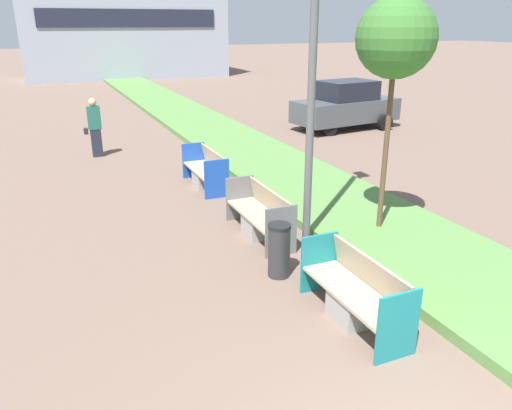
% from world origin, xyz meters
% --- Properties ---
extents(planter_grass_strip, '(2.80, 120.00, 0.18)m').
position_xyz_m(planter_grass_strip, '(3.20, 12.00, 0.09)').
color(planter_grass_strip, '#568442').
rests_on(planter_grass_strip, ground).
extents(building_backdrop, '(14.60, 6.14, 7.71)m').
position_xyz_m(building_backdrop, '(4.00, 38.45, 3.85)').
color(building_backdrop, '#939EAD').
rests_on(building_backdrop, ground).
extents(bench_teal_frame, '(0.65, 1.94, 0.94)m').
position_xyz_m(bench_teal_frame, '(0.94, 2.95, 0.36)').
color(bench_teal_frame, '#9E9B96').
rests_on(bench_teal_frame, ground).
extents(bench_grey_frame, '(0.65, 2.01, 0.94)m').
position_xyz_m(bench_grey_frame, '(0.94, 6.21, 0.37)').
color(bench_grey_frame, '#9E9B96').
rests_on(bench_grey_frame, ground).
extents(bench_blue_frame, '(0.65, 1.93, 0.94)m').
position_xyz_m(bench_blue_frame, '(0.94, 9.61, 0.36)').
color(bench_blue_frame, '#9E9B96').
rests_on(bench_blue_frame, ground).
extents(litter_bin, '(0.38, 0.38, 0.92)m').
position_xyz_m(litter_bin, '(0.54, 4.56, 0.46)').
color(litter_bin, '#2D2D30').
rests_on(litter_bin, ground).
extents(sapling_tree_near, '(1.41, 1.41, 4.42)m').
position_xyz_m(sapling_tree_near, '(3.11, 5.32, 3.69)').
color(sapling_tree_near, brown).
rests_on(sapling_tree_near, ground).
extents(pedestrian_walking, '(0.53, 0.24, 1.81)m').
position_xyz_m(pedestrian_walking, '(-1.23, 13.92, 0.93)').
color(pedestrian_walking, '#232633').
rests_on(pedestrian_walking, ground).
extents(parked_car_distant, '(4.39, 2.28, 1.86)m').
position_xyz_m(parked_car_distant, '(8.30, 14.52, 0.91)').
color(parked_car_distant, '#474C51').
rests_on(parked_car_distant, ground).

